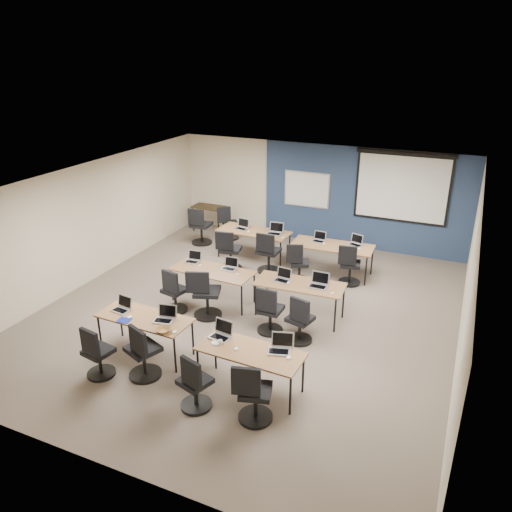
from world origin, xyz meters
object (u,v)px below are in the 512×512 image
at_px(task_chair_0, 97,356).
at_px(laptop_6, 283,278).
at_px(task_chair_7, 300,323).
at_px(spare_chair_b, 200,229).
at_px(laptop_11, 356,242).
at_px(laptop_0, 122,307).
at_px(task_chair_5, 205,297).
at_px(training_table_mid_left, 212,272).
at_px(task_chair_8, 229,254).
at_px(training_table_back_left, 254,233).
at_px(task_chair_9, 268,256).
at_px(task_chair_6, 269,314).
at_px(task_chair_2, 194,387).
at_px(training_table_front_right, 250,353).
at_px(utility_table, 209,209).
at_px(task_chair_11, 349,268).
at_px(training_table_front_left, 145,319).
at_px(laptop_1, 165,317).
at_px(training_table_back_right, 332,247).
at_px(whiteboard, 307,190).
at_px(laptop_5, 230,266).
at_px(task_chair_1, 143,356).
at_px(task_chair_10, 298,266).
at_px(laptop_2, 221,333).
at_px(laptop_10, 319,239).
at_px(laptop_7, 319,283).
at_px(task_chair_3, 253,397).
at_px(training_table_mid_right, 300,286).
at_px(laptop_9, 275,231).
at_px(spare_chair_a, 229,226).
at_px(projector_screen, 402,183).
at_px(laptop_4, 193,259).
at_px(laptop_8, 242,226).

distance_m(task_chair_0, laptop_6, 3.81).
distance_m(task_chair_0, task_chair_7, 3.53).
relative_size(task_chair_0, spare_chair_b, 0.91).
height_order(laptop_6, laptop_11, laptop_6).
bearing_deg(task_chair_7, laptop_0, -140.74).
bearing_deg(task_chair_5, training_table_mid_left, 85.42).
xyz_separation_m(task_chair_0, task_chair_8, (0.03, 4.71, 0.03)).
bearing_deg(training_table_back_left, task_chair_9, -43.14).
bearing_deg(training_table_mid_left, task_chair_6, -20.71).
bearing_deg(task_chair_2, training_table_front_right, 70.43).
bearing_deg(training_table_front_right, task_chair_9, 111.58).
height_order(utility_table, spare_chair_b, spare_chair_b).
height_order(laptop_6, task_chair_11, task_chair_11).
bearing_deg(task_chair_2, training_table_front_left, 165.94).
relative_size(training_table_back_left, task_chair_5, 1.76).
distance_m(laptop_1, task_chair_5, 1.54).
xyz_separation_m(training_table_front_left, laptop_1, (0.39, 0.06, 0.11)).
distance_m(training_table_back_right, laptop_1, 4.84).
bearing_deg(training_table_back_left, whiteboard, 68.90).
height_order(training_table_back_right, spare_chair_b, spare_chair_b).
bearing_deg(laptop_5, training_table_front_left, -102.41).
relative_size(task_chair_8, spare_chair_b, 0.98).
relative_size(task_chair_1, task_chair_10, 1.07).
height_order(laptop_2, task_chair_2, laptop_2).
xyz_separation_m(laptop_1, task_chair_8, (-0.68, 3.76, -0.37)).
bearing_deg(laptop_10, laptop_7, -68.32).
relative_size(task_chair_0, task_chair_3, 0.96).
xyz_separation_m(whiteboard, task_chair_3, (1.70, -7.37, -1.04)).
height_order(training_table_back_right, laptop_11, laptop_11).
relative_size(training_table_mid_left, task_chair_0, 1.85).
bearing_deg(training_table_mid_right, task_chair_0, -129.11).
xyz_separation_m(laptop_7, laptop_9, (-1.88, 2.42, 0.00)).
height_order(laptop_9, task_chair_11, laptop_9).
bearing_deg(spare_chair_a, task_chair_3, -102.50).
bearing_deg(task_chair_10, laptop_2, -109.48).
relative_size(whiteboard, utility_table, 1.34).
bearing_deg(laptop_7, training_table_back_right, 98.57).
bearing_deg(task_chair_7, projector_screen, 93.84).
xyz_separation_m(training_table_back_left, task_chair_5, (0.37, -3.20, -0.25)).
bearing_deg(utility_table, training_table_mid_right, -42.31).
relative_size(task_chair_0, laptop_4, 3.15).
relative_size(task_chair_7, spare_chair_a, 1.01).
xyz_separation_m(training_table_back_left, task_chair_6, (1.77, -3.25, -0.28)).
bearing_deg(laptop_2, task_chair_8, 123.23).
xyz_separation_m(training_table_mid_left, task_chair_3, (2.29, -3.04, -0.27)).
xyz_separation_m(laptop_11, spare_chair_a, (-3.80, 0.88, -0.40)).
height_order(whiteboard, training_table_mid_right, whiteboard).
bearing_deg(task_chair_6, training_table_mid_right, 69.77).
xyz_separation_m(laptop_1, spare_chair_a, (-1.65, 5.67, -0.40)).
xyz_separation_m(laptop_8, spare_chair_b, (-1.39, 0.26, -0.36)).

